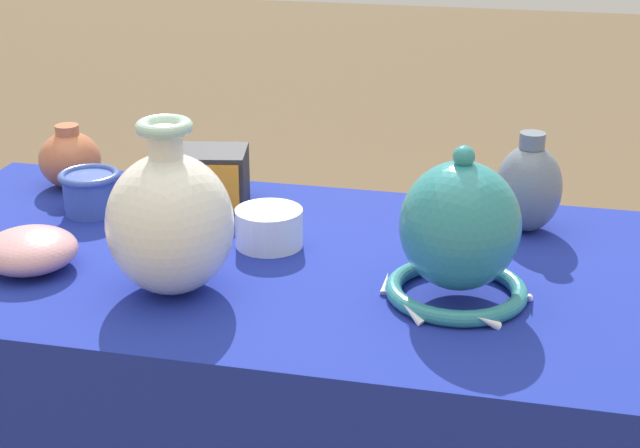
% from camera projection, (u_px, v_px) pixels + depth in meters
% --- Properties ---
extents(display_table, '(1.16, 0.62, 0.79)m').
position_uv_depth(display_table, '(266.00, 318.00, 1.44)').
color(display_table, olive).
rests_on(display_table, ground_plane).
extents(vase_tall_bulbous, '(0.17, 0.17, 0.24)m').
position_uv_depth(vase_tall_bulbous, '(170.00, 221.00, 1.28)').
color(vase_tall_bulbous, white).
rests_on(vase_tall_bulbous, display_table).
extents(vase_dome_bell, '(0.20, 0.19, 0.21)m').
position_uv_depth(vase_dome_bell, '(459.00, 236.00, 1.26)').
color(vase_dome_bell, teal).
rests_on(vase_dome_bell, display_table).
extents(mosaic_tile_box, '(0.13, 0.12, 0.09)m').
position_uv_depth(mosaic_tile_box, '(213.00, 177.00, 1.61)').
color(mosaic_tile_box, '#232328').
rests_on(mosaic_tile_box, display_table).
extents(jar_round_terracotta, '(0.11, 0.11, 0.11)m').
position_uv_depth(jar_round_terracotta, '(70.00, 159.00, 1.68)').
color(jar_round_terracotta, '#BC6642').
rests_on(jar_round_terracotta, display_table).
extents(jar_round_slate, '(0.10, 0.10, 0.16)m').
position_uv_depth(jar_round_slate, '(528.00, 187.00, 1.49)').
color(jar_round_slate, slate).
rests_on(jar_round_slate, display_table).
extents(cup_wide_cobalt, '(0.10, 0.10, 0.07)m').
position_uv_depth(cup_wide_cobalt, '(90.00, 191.00, 1.57)').
color(cup_wide_cobalt, '#3851A8').
rests_on(cup_wide_cobalt, display_table).
extents(bowl_shallow_rose, '(0.13, 0.13, 0.06)m').
position_uv_depth(bowl_shallow_rose, '(30.00, 250.00, 1.37)').
color(bowl_shallow_rose, '#D19399').
rests_on(bowl_shallow_rose, display_table).
extents(pot_squat_porcelain, '(0.10, 0.10, 0.06)m').
position_uv_depth(pot_squat_porcelain, '(269.00, 228.00, 1.45)').
color(pot_squat_porcelain, white).
rests_on(pot_squat_porcelain, display_table).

